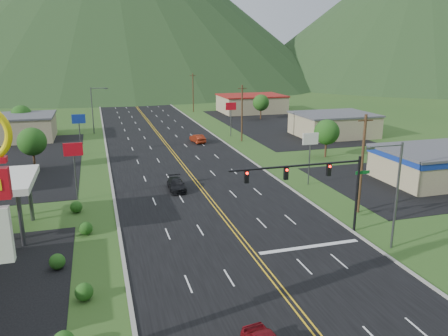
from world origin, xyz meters
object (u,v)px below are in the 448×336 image
object	(u,v)px
car_red_far	(198,139)
car_dark_mid	(176,185)
traffic_signal	(318,178)
streetlight_east	(394,189)
streetlight_west	(94,107)

from	to	relation	value
car_red_far	car_dark_mid	bearing A→B (deg)	63.59
traffic_signal	streetlight_east	size ratio (longest dim) A/B	1.46
car_red_far	streetlight_west	bearing A→B (deg)	-47.25
traffic_signal	car_dark_mid	xyz separation A→B (m)	(-9.41, 16.30, -4.67)
car_dark_mid	car_red_far	distance (m)	27.02
traffic_signal	car_dark_mid	world-z (taller)	traffic_signal
streetlight_west	car_red_far	bearing A→B (deg)	-39.17
traffic_signal	car_red_far	bearing A→B (deg)	91.25
car_dark_mid	car_red_far	bearing A→B (deg)	73.43
streetlight_west	streetlight_east	bearing A→B (deg)	-69.14
traffic_signal	car_red_far	distance (m)	42.21
traffic_signal	car_red_far	size ratio (longest dim) A/B	2.97
traffic_signal	streetlight_west	world-z (taller)	streetlight_west
streetlight_east	car_dark_mid	world-z (taller)	streetlight_east
streetlight_west	car_red_far	world-z (taller)	streetlight_west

